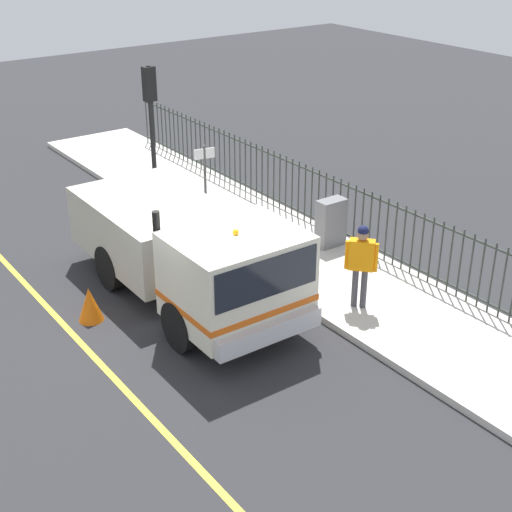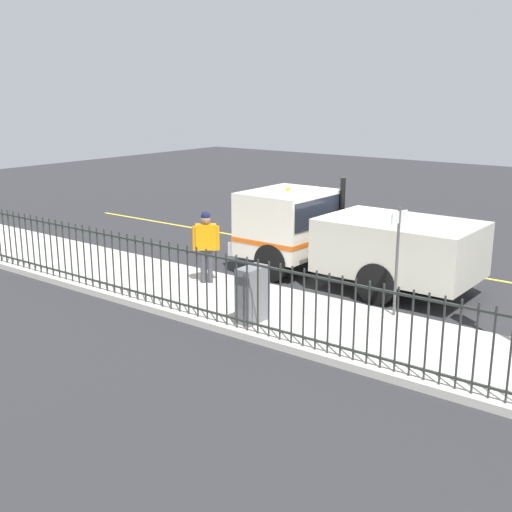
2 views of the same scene
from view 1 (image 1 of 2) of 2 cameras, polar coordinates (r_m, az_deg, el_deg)
name	(u,v)px [view 1 (image 1 of 2)]	position (r m, az deg, el deg)	size (l,w,h in m)	color
ground_plane	(194,322)	(14.52, -4.78, -5.09)	(55.31, 55.31, 0.00)	#2B2B2D
sidewalk_slab	(329,272)	(16.28, 5.62, -1.20)	(2.93, 25.14, 0.14)	beige
lane_marking	(94,357)	(13.73, -12.37, -7.63)	(0.12, 22.63, 0.01)	yellow
work_truck	(192,251)	(14.56, -4.98, 0.41)	(2.39, 6.11, 2.45)	silver
worker_standing	(361,258)	(14.36, 8.12, -0.14)	(0.49, 0.52, 1.74)	orange
iron_fence	(374,224)	(16.76, 9.11, 2.49)	(0.04, 21.40, 1.47)	#2D332D
traffic_light_near	(151,109)	(18.95, -8.12, 11.19)	(0.30, 0.21, 3.63)	black
utility_cabinet	(331,223)	(17.14, 5.80, 2.58)	(0.68, 0.37, 1.13)	slate
traffic_cone	(90,304)	(14.72, -12.69, -3.65)	(0.49, 0.49, 0.70)	orange
street_sign	(205,180)	(17.24, -3.94, 5.84)	(0.50, 0.12, 2.26)	#4C4C4C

